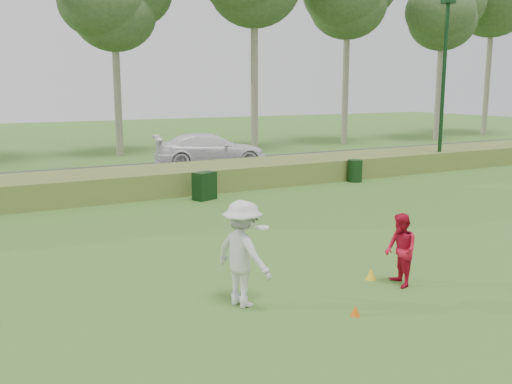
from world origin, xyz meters
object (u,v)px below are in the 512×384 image
player_red (401,250)px  utility_cabinet (205,186)px  cone_yellow (371,274)px  trash_bin (355,171)px  car_right (210,150)px  player_white (243,254)px  cone_orange (355,311)px  lamp_post (445,53)px

player_red → utility_cabinet: 10.23m
cone_yellow → trash_bin: 12.74m
car_right → trash_bin: bearing=-138.9°
trash_bin → player_red: bearing=-124.4°
player_white → cone_orange: player_white is taller
cone_orange → trash_bin: trash_bin is taller
cone_orange → car_right: car_right is taller
trash_bin → player_white: bearing=-136.4°
player_white → cone_orange: bearing=-149.4°
lamp_post → cone_yellow: bearing=-140.7°
cone_yellow → utility_cabinet: bearing=87.7°
lamp_post → utility_cabinet: size_ratio=8.14×
player_white → utility_cabinet: bearing=-35.9°
player_white → cone_yellow: 3.16m
player_red → utility_cabinet: bearing=-163.2°
cone_yellow → trash_bin: bearing=53.2°
lamp_post → cone_orange: bearing=-140.4°
player_white → lamp_post: bearing=-72.7°
lamp_post → car_right: size_ratio=1.45×
cone_yellow → utility_cabinet: size_ratio=0.24×
player_white → utility_cabinet: 10.23m
utility_cabinet → car_right: 8.47m
cone_orange → player_red: bearing=24.7°
lamp_post → player_white: bearing=-146.4°
cone_yellow → trash_bin: size_ratio=0.25×
player_white → trash_bin: 14.74m
car_right → lamp_post: bearing=-109.8°
lamp_post → trash_bin: 7.74m
player_white → cone_yellow: bearing=-107.0°
player_white → trash_bin: player_white is taller
cone_orange → utility_cabinet: bearing=80.2°
lamp_post → player_red: (-13.12, -11.53, -4.84)m
player_white → trash_bin: size_ratio=2.11×
trash_bin → car_right: 7.96m
lamp_post → cone_orange: 20.12m
cone_orange → trash_bin: (9.14, 11.58, 0.38)m
cone_orange → utility_cabinet: (1.90, 11.05, 0.40)m
car_right → cone_yellow: bearing=-178.9°
player_white → player_red: 3.36m
utility_cabinet → lamp_post: bearing=-16.2°
cone_orange → car_right: size_ratio=0.03×
player_red → car_right: bearing=-174.5°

